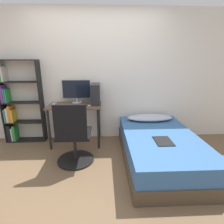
{
  "coord_description": "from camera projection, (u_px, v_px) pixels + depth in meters",
  "views": [
    {
      "loc": [
        0.13,
        -2.02,
        1.56
      ],
      "look_at": [
        0.26,
        0.73,
        0.75
      ],
      "focal_mm": 28.0,
      "sensor_mm": 36.0,
      "label": 1
    }
  ],
  "objects": [
    {
      "name": "office_chair",
      "position": [
        74.0,
        141.0,
        2.68
      ],
      "size": [
        0.58,
        0.58,
        0.99
      ],
      "color": "black",
      "rests_on": "ground_plane"
    },
    {
      "name": "keyboard",
      "position": [
        76.0,
        106.0,
        3.13
      ],
      "size": [
        0.36,
        0.12,
        0.02
      ],
      "color": "black",
      "rests_on": "desk"
    },
    {
      "name": "phone",
      "position": [
        54.0,
        104.0,
        3.31
      ],
      "size": [
        0.07,
        0.14,
        0.01
      ],
      "color": "#B7B7BC",
      "rests_on": "desk"
    },
    {
      "name": "mouse",
      "position": [
        89.0,
        106.0,
        3.14
      ],
      "size": [
        0.06,
        0.09,
        0.02
      ],
      "color": "silver",
      "rests_on": "desk"
    },
    {
      "name": "bookshelf",
      "position": [
        15.0,
        105.0,
        3.36
      ],
      "size": [
        0.75,
        0.22,
        1.58
      ],
      "color": "black",
      "rests_on": "ground_plane"
    },
    {
      "name": "magazine",
      "position": [
        163.0,
        141.0,
        2.52
      ],
      "size": [
        0.24,
        0.32,
        0.01
      ],
      "color": "black",
      "rests_on": "bed"
    },
    {
      "name": "ground_plane",
      "position": [
        95.0,
        180.0,
        2.38
      ],
      "size": [
        14.0,
        14.0,
        0.0
      ],
      "primitive_type": "plane",
      "color": "brown"
    },
    {
      "name": "monitor",
      "position": [
        76.0,
        90.0,
        3.34
      ],
      "size": [
        0.55,
        0.18,
        0.44
      ],
      "color": "#B7B7BC",
      "rests_on": "desk"
    },
    {
      "name": "bed",
      "position": [
        160.0,
        148.0,
        2.81
      ],
      "size": [
        1.15,
        1.92,
        0.44
      ],
      "color": "#4C3D2D",
      "rests_on": "ground_plane"
    },
    {
      "name": "pillow",
      "position": [
        150.0,
        118.0,
        3.4
      ],
      "size": [
        0.88,
        0.36,
        0.11
      ],
      "color": "#B2B7C6",
      "rests_on": "bed"
    },
    {
      "name": "desk",
      "position": [
        75.0,
        112.0,
        3.27
      ],
      "size": [
        0.97,
        0.57,
        0.77
      ],
      "color": "brown",
      "rests_on": "ground_plane"
    },
    {
      "name": "wall_back",
      "position": [
        97.0,
        77.0,
        3.41
      ],
      "size": [
        8.0,
        0.05,
        2.5
      ],
      "color": "silver",
      "rests_on": "ground_plane"
    },
    {
      "name": "pc_tower",
      "position": [
        95.0,
        94.0,
        3.27
      ],
      "size": [
        0.16,
        0.39,
        0.38
      ],
      "color": "#232328",
      "rests_on": "desk"
    }
  ]
}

